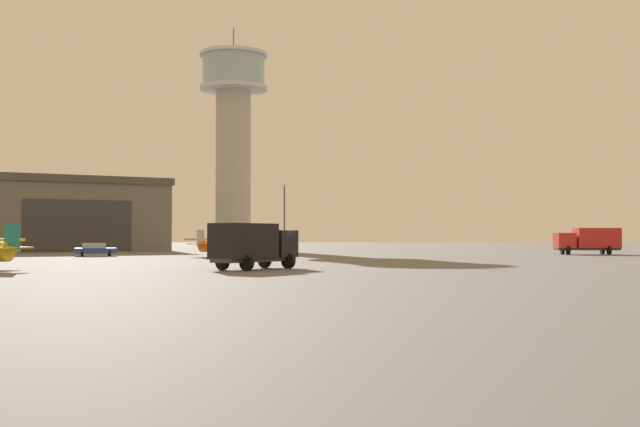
{
  "coord_description": "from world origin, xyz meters",
  "views": [
    {
      "loc": [
        0.92,
        -52.48,
        2.17
      ],
      "look_at": [
        3.92,
        27.2,
        4.4
      ],
      "focal_mm": 44.17,
      "sensor_mm": 36.0,
      "label": 1
    }
  ],
  "objects_px": {
    "control_tower": "(233,127)",
    "airplane_orange": "(220,244)",
    "light_post_west": "(284,211)",
    "truck_box_black": "(253,244)",
    "truck_box_red": "(589,240)",
    "car_blue": "(95,249)"
  },
  "relations": [
    {
      "from": "control_tower",
      "to": "airplane_orange",
      "type": "relative_size",
      "value": 4.26
    },
    {
      "from": "light_post_west",
      "to": "airplane_orange",
      "type": "bearing_deg",
      "value": -103.71
    },
    {
      "from": "control_tower",
      "to": "truck_box_black",
      "type": "bearing_deg",
      "value": -84.88
    },
    {
      "from": "airplane_orange",
      "to": "truck_box_red",
      "type": "distance_m",
      "value": 42.04
    },
    {
      "from": "control_tower",
      "to": "truck_box_red",
      "type": "distance_m",
      "value": 59.83
    },
    {
      "from": "truck_box_red",
      "to": "light_post_west",
      "type": "distance_m",
      "value": 39.05
    },
    {
      "from": "truck_box_red",
      "to": "car_blue",
      "type": "height_order",
      "value": "truck_box_red"
    },
    {
      "from": "control_tower",
      "to": "light_post_west",
      "type": "relative_size",
      "value": 3.87
    },
    {
      "from": "control_tower",
      "to": "light_post_west",
      "type": "bearing_deg",
      "value": -67.49
    },
    {
      "from": "control_tower",
      "to": "car_blue",
      "type": "xyz_separation_m",
      "value": [
        -11.13,
        -43.25,
        -18.81
      ]
    },
    {
      "from": "car_blue",
      "to": "truck_box_red",
      "type": "bearing_deg",
      "value": -10.81
    },
    {
      "from": "truck_box_black",
      "to": "truck_box_red",
      "type": "height_order",
      "value": "truck_box_red"
    },
    {
      "from": "airplane_orange",
      "to": "car_blue",
      "type": "height_order",
      "value": "airplane_orange"
    },
    {
      "from": "control_tower",
      "to": "truck_box_red",
      "type": "height_order",
      "value": "control_tower"
    },
    {
      "from": "truck_box_black",
      "to": "light_post_west",
      "type": "xyz_separation_m",
      "value": [
        1.57,
        55.44,
        3.77
      ]
    },
    {
      "from": "truck_box_red",
      "to": "car_blue",
      "type": "xyz_separation_m",
      "value": [
        -54.36,
        -5.95,
        -0.94
      ]
    },
    {
      "from": "control_tower",
      "to": "airplane_orange",
      "type": "distance_m",
      "value": 49.42
    },
    {
      "from": "truck_box_black",
      "to": "control_tower",
      "type": "bearing_deg",
      "value": 43.02
    },
    {
      "from": "truck_box_black",
      "to": "truck_box_red",
      "type": "bearing_deg",
      "value": -5.7
    },
    {
      "from": "truck_box_black",
      "to": "truck_box_red",
      "type": "xyz_separation_m",
      "value": [
        36.45,
        38.28,
        0.04
      ]
    },
    {
      "from": "control_tower",
      "to": "truck_box_red",
      "type": "bearing_deg",
      "value": -40.79
    },
    {
      "from": "truck_box_black",
      "to": "airplane_orange",
      "type": "bearing_deg",
      "value": 46.9
    }
  ]
}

